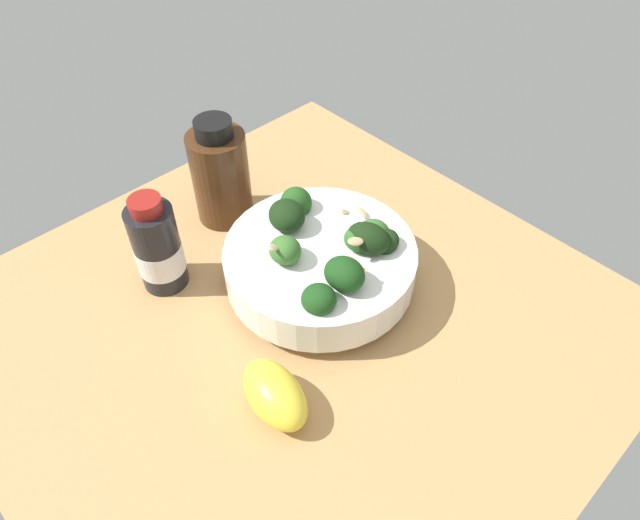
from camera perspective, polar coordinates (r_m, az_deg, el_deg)
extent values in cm
cube|color=tan|center=(64.81, -2.28, -7.14)|extent=(63.88, 63.88, 4.66)
cylinder|color=white|center=(65.63, 0.00, -1.99)|extent=(11.68, 11.68, 1.44)
cylinder|color=white|center=(63.52, 0.00, -0.26)|extent=(21.23, 21.23, 4.31)
cylinder|color=silver|center=(62.27, 0.00, 0.86)|extent=(17.09, 17.09, 0.80)
cylinder|color=#589D47|center=(64.23, 5.27, 1.55)|extent=(1.77, 1.88, 1.45)
ellipsoid|color=#386B2B|center=(63.05, 5.37, 2.66)|extent=(5.58, 5.18, 5.35)
cylinder|color=#2F662B|center=(61.39, -3.42, -0.26)|extent=(1.73, 1.53, 1.92)
ellipsoid|color=#386B2B|center=(60.03, -3.49, 0.99)|extent=(5.40, 5.79, 4.62)
cylinder|color=#589D47|center=(63.79, 6.28, 0.73)|extent=(1.51, 1.77, 1.78)
ellipsoid|color=black|center=(62.63, 6.40, 1.80)|extent=(4.27, 4.32, 4.55)
cylinder|color=#3C7A32|center=(62.46, 4.76, 1.01)|extent=(2.22, 2.04, 1.49)
ellipsoid|color=black|center=(61.23, 4.85, 2.17)|extent=(5.56, 6.09, 4.08)
cylinder|color=#2F662B|center=(57.44, -0.42, -5.19)|extent=(1.49, 1.60, 1.39)
ellipsoid|color=#194216|center=(56.16, -0.43, -4.14)|extent=(4.21, 4.88, 4.60)
cylinder|color=#2F662B|center=(64.99, -3.26, 3.13)|extent=(1.80, 1.86, 1.88)
ellipsoid|color=black|center=(63.65, -3.33, 4.45)|extent=(5.07, 5.21, 4.01)
cylinder|color=#3C7A32|center=(62.57, 3.79, 0.95)|extent=(1.98, 1.69, 1.93)
ellipsoid|color=#2D6023|center=(61.36, 3.86, 2.08)|extent=(5.11, 4.69, 3.98)
cylinder|color=#3C7A32|center=(58.80, 2.40, -2.60)|extent=(2.07, 1.92, 1.55)
ellipsoid|color=#194216|center=(57.43, 2.45, -1.39)|extent=(4.50, 5.32, 4.54)
cylinder|color=#3C7A32|center=(67.61, -2.36, 4.58)|extent=(1.99, 1.78, 1.56)
ellipsoid|color=#23511C|center=(66.45, -2.41, 5.72)|extent=(5.66, 5.22, 4.62)
ellipsoid|color=#DBBC84|center=(59.06, 3.56, 1.86)|extent=(2.06, 1.68, 1.05)
ellipsoid|color=#DBBC84|center=(57.19, 3.95, -1.19)|extent=(2.07, 1.75, 0.73)
ellipsoid|color=#DBBC84|center=(65.55, 4.22, 4.77)|extent=(1.48, 1.97, 0.95)
ellipsoid|color=#DBBC84|center=(63.37, 2.49, 4.79)|extent=(1.80, 1.43, 1.37)
ellipsoid|color=#DBBC84|center=(58.09, -4.70, 1.22)|extent=(1.84, 1.73, 1.45)
ellipsoid|color=yellow|center=(55.19, -4.53, -13.19)|extent=(6.02, 8.99, 4.43)
cylinder|color=#472814|center=(72.16, -9.84, 8.13)|extent=(7.09, 7.09, 11.85)
cylinder|color=black|center=(68.17, -10.58, 12.74)|extent=(4.47, 4.47, 2.10)
cylinder|color=black|center=(65.18, -15.87, 1.17)|extent=(5.15, 5.15, 10.63)
cylinder|color=maroon|center=(61.20, -17.00, 5.22)|extent=(3.47, 3.47, 1.59)
cylinder|color=white|center=(66.10, -15.64, 0.34)|extent=(5.26, 5.26, 3.45)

